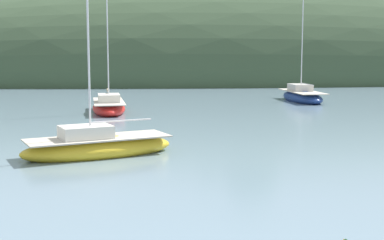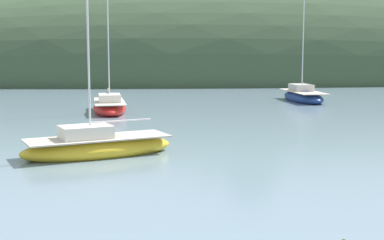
{
  "view_description": "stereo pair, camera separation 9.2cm",
  "coord_description": "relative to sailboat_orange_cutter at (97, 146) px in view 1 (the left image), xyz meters",
  "views": [
    {
      "loc": [
        -3.71,
        -6.46,
        4.7
      ],
      "look_at": [
        0.0,
        20.0,
        1.2
      ],
      "focal_mm": 50.98,
      "sensor_mm": 36.0,
      "label": 1
    },
    {
      "loc": [
        -3.61,
        -6.47,
        4.7
      ],
      "look_at": [
        0.0,
        20.0,
        1.2
      ],
      "focal_mm": 50.98,
      "sensor_mm": 36.0,
      "label": 2
    }
  ],
  "objects": [
    {
      "name": "sailboat_orange_cutter",
      "position": [
        0.0,
        0.0,
        0.0
      ],
      "size": [
        7.2,
        4.4,
        9.67
      ],
      "color": "gold",
      "rests_on": "ground"
    },
    {
      "name": "far_shoreline_hill",
      "position": [
        29.66,
        57.56,
        -0.29
      ],
      "size": [
        150.0,
        36.0,
        32.96
      ],
      "color": "#384C33",
      "rests_on": "ground"
    },
    {
      "name": "sailboat_navy_dinghy",
      "position": [
        0.32,
        16.68,
        0.01
      ],
      "size": [
        2.73,
        7.12,
        9.8
      ],
      "color": "red",
      "rests_on": "ground"
    },
    {
      "name": "sailboat_white_near",
      "position": [
        17.52,
        23.12,
        0.03
      ],
      "size": [
        2.58,
        7.58,
        9.25
      ],
      "color": "navy",
      "rests_on": "ground"
    }
  ]
}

